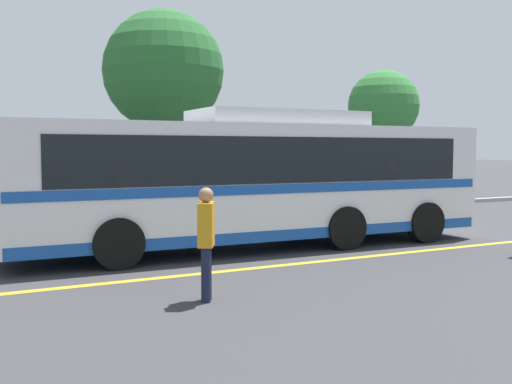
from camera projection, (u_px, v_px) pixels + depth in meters
name	position (u px, v px, depth m)	size (l,w,h in m)	color
ground_plane	(271.00, 245.00, 14.31)	(220.00, 220.00, 0.00)	#38383A
lane_strip_0	(306.00, 263.00, 12.09)	(0.20, 31.33, 0.01)	gold
curb_strip	(166.00, 217.00, 19.70)	(39.33, 0.36, 0.15)	#99999E
transit_bus	(257.00, 178.00, 13.93)	(11.70, 2.85, 3.19)	silver
parked_car_1	(95.00, 206.00, 16.79)	(4.73, 1.98, 1.42)	#335B33
pedestrian_0	(206.00, 237.00, 8.97)	(0.40, 0.47, 1.72)	#191E38
tree_0	(164.00, 71.00, 22.87)	(4.61, 4.61, 7.62)	#513823
tree_1	(383.00, 106.00, 29.42)	(3.48, 3.48, 6.21)	#513823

